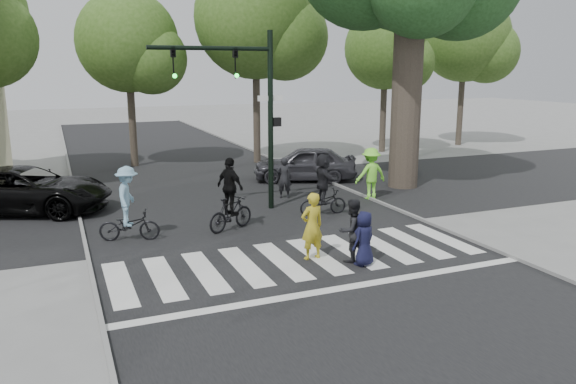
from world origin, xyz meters
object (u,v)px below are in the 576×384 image
at_px(pedestrian_woman, 312,226).
at_px(cyclist_right, 323,188).
at_px(pedestrian_child, 364,239).
at_px(car_suv, 25,190).
at_px(pedestrian_adult, 352,230).
at_px(cyclist_mid, 230,201).
at_px(car_grey, 305,164).
at_px(traffic_signal, 246,96).
at_px(cyclist_left, 128,209).

distance_m(pedestrian_woman, cyclist_right, 4.45).
distance_m(pedestrian_child, car_suv, 11.93).
height_order(pedestrian_adult, cyclist_mid, cyclist_mid).
bearing_deg(cyclist_right, cyclist_mid, -170.62).
relative_size(pedestrian_adult, car_suv, 0.29).
bearing_deg(cyclist_mid, pedestrian_child, -63.26).
distance_m(pedestrian_child, cyclist_mid, 4.74).
relative_size(pedestrian_woman, pedestrian_adult, 1.08).
xyz_separation_m(cyclist_right, car_suv, (-9.11, 4.17, -0.15)).
xyz_separation_m(cyclist_mid, car_suv, (-5.76, 4.72, -0.14)).
distance_m(cyclist_mid, cyclist_right, 3.40).
height_order(pedestrian_adult, car_grey, pedestrian_adult).
height_order(pedestrian_child, cyclist_right, cyclist_right).
distance_m(car_suv, car_grey, 11.01).
bearing_deg(pedestrian_woman, pedestrian_child, 129.48).
bearing_deg(car_suv, pedestrian_child, -115.22).
height_order(traffic_signal, pedestrian_child, traffic_signal).
xyz_separation_m(pedestrian_woman, cyclist_mid, (-1.15, 3.31, 0.04)).
bearing_deg(cyclist_right, pedestrian_adult, -107.16).
distance_m(pedestrian_woman, pedestrian_child, 1.36).
bearing_deg(traffic_signal, pedestrian_child, -81.84).
bearing_deg(pedestrian_child, car_grey, -127.99).
height_order(cyclist_left, cyclist_mid, cyclist_mid).
bearing_deg(pedestrian_adult, pedestrian_woman, -42.96).
height_order(pedestrian_woman, car_suv, pedestrian_woman).
bearing_deg(cyclist_mid, pedestrian_adult, -62.54).
xyz_separation_m(cyclist_left, cyclist_right, (6.32, 0.44, -0.01)).
bearing_deg(cyclist_mid, pedestrian_woman, -70.86).
xyz_separation_m(pedestrian_adult, cyclist_right, (1.36, 4.40, 0.11)).
height_order(traffic_signal, cyclist_right, traffic_signal).
bearing_deg(car_suv, cyclist_right, -91.17).
height_order(pedestrian_adult, cyclist_right, cyclist_right).
xyz_separation_m(pedestrian_adult, car_suv, (-7.75, 8.57, -0.04)).
height_order(pedestrian_woman, pedestrian_adult, pedestrian_woman).
bearing_deg(traffic_signal, cyclist_left, -155.38).
xyz_separation_m(cyclist_left, car_grey, (8.14, 5.92, -0.18)).
bearing_deg(pedestrian_child, cyclist_right, -125.82).
bearing_deg(pedestrian_woman, pedestrian_adult, 140.32).
distance_m(pedestrian_woman, car_suv, 10.59).
xyz_separation_m(pedestrian_woman, car_grey, (4.03, 9.34, -0.12)).
xyz_separation_m(cyclist_left, car_suv, (-2.80, 4.61, -0.15)).
xyz_separation_m(pedestrian_child, car_grey, (3.05, 10.26, 0.06)).
relative_size(traffic_signal, cyclist_mid, 2.71).
bearing_deg(pedestrian_woman, car_suv, -56.58).
distance_m(pedestrian_child, cyclist_left, 6.70).
xyz_separation_m(cyclist_mid, car_grey, (5.18, 6.03, -0.16)).
bearing_deg(cyclist_left, traffic_signal, 24.62).
distance_m(cyclist_left, car_grey, 10.06).
xyz_separation_m(pedestrian_child, car_suv, (-7.89, 8.96, 0.08)).
distance_m(cyclist_left, cyclist_right, 6.33).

